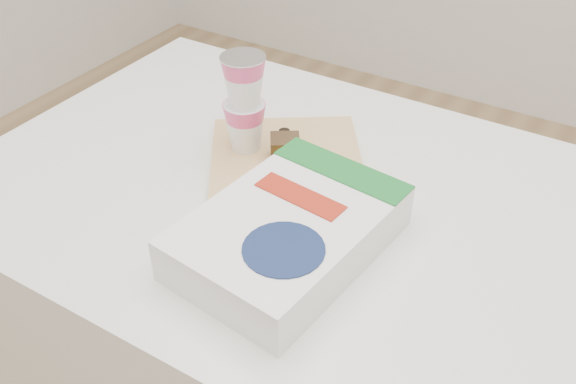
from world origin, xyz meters
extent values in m
cube|color=silver|center=(0.00, 0.00, 0.42)|extent=(1.13, 0.75, 0.85)
cube|color=#D5BF74|center=(-0.05, 0.02, 0.85)|extent=(0.40, 0.43, 0.02)
cube|color=#382816|center=(-0.07, 0.05, 0.89)|extent=(0.06, 0.06, 0.03)
ellipsoid|color=yellow|center=(-0.04, -0.04, 0.88)|extent=(0.09, 0.18, 0.05)
sphere|color=#382816|center=(-0.02, -0.12, 0.88)|extent=(0.01, 0.01, 0.01)
ellipsoid|color=yellow|center=(-0.02, -0.02, 0.89)|extent=(0.14, 0.17, 0.05)
sphere|color=#382816|center=(0.03, -0.09, 0.89)|extent=(0.01, 0.01, 0.01)
cylinder|color=silver|center=(-0.14, 0.04, 1.03)|extent=(0.07, 0.07, 0.00)
cube|color=white|center=(0.04, -0.13, 0.88)|extent=(0.25, 0.34, 0.07)
cube|color=#186C28|center=(0.06, 0.00, 0.92)|extent=(0.22, 0.08, 0.00)
cylinder|color=#13224A|center=(0.08, -0.20, 0.92)|extent=(0.12, 0.12, 0.00)
cube|color=#A32312|center=(0.04, -0.09, 0.92)|extent=(0.14, 0.06, 0.00)
camera|label=1|loc=(0.40, -0.72, 1.47)|focal=40.00mm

